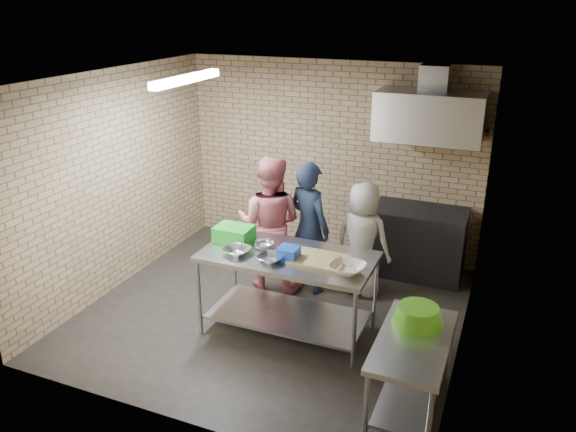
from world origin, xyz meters
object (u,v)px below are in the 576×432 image
at_px(blue_tub, 289,253).
at_px(green_basin, 418,315).
at_px(bottle_red, 436,120).
at_px(green_crate, 234,233).
at_px(stove, 417,242).
at_px(prep_table, 288,293).
at_px(side_counter, 411,375).
at_px(bottle_green, 469,123).
at_px(woman_white, 362,239).
at_px(woman_pink, 270,224).
at_px(man_navy, 309,227).

relative_size(blue_tub, green_basin, 0.44).
bearing_deg(bottle_red, green_crate, -131.10).
distance_m(stove, green_crate, 2.58).
relative_size(prep_table, blue_tub, 9.00).
bearing_deg(stove, blue_tub, -116.07).
relative_size(side_counter, blue_tub, 5.88).
bearing_deg(stove, bottle_green, 28.07).
relative_size(prep_table, side_counter, 1.53).
bearing_deg(side_counter, bottle_red, 97.62).
bearing_deg(blue_tub, green_basin, -17.78).
bearing_deg(bottle_green, green_crate, -136.84).
height_order(bottle_red, bottle_green, bottle_red).
xyz_separation_m(prep_table, bottle_green, (1.50, 2.18, 1.56)).
height_order(side_counter, blue_tub, blue_tub).
height_order(bottle_red, woman_white, bottle_red).
relative_size(prep_table, woman_white, 1.28).
xyz_separation_m(side_counter, blue_tub, (-1.45, 0.71, 0.61)).
distance_m(green_basin, bottle_red, 3.01).
bearing_deg(stove, prep_table, -118.38).
distance_m(green_basin, bottle_green, 2.98).
height_order(green_crate, woman_white, woman_white).
xyz_separation_m(stove, green_basin, (0.43, -2.50, 0.38)).
relative_size(blue_tub, woman_pink, 0.12).
xyz_separation_m(green_basin, bottle_red, (-0.38, 2.74, 1.19)).
bearing_deg(bottle_green, prep_table, -124.49).
bearing_deg(prep_table, stove, 61.62).
bearing_deg(woman_white, blue_tub, 79.75).
height_order(green_basin, bottle_green, bottle_green).
xyz_separation_m(prep_table, man_navy, (-0.13, 1.00, 0.37)).
bearing_deg(green_crate, prep_table, -9.73).
distance_m(bottle_green, woman_white, 1.93).
distance_m(green_crate, woman_white, 1.61).
xyz_separation_m(green_crate, blue_tub, (0.75, -0.22, -0.02)).
bearing_deg(blue_tub, woman_pink, 124.00).
relative_size(stove, bottle_red, 6.67).
bearing_deg(bottle_green, woman_pink, -147.64).
xyz_separation_m(side_counter, green_crate, (-2.20, 0.93, 0.63)).
bearing_deg(bottle_green, green_basin, -90.42).
bearing_deg(blue_tub, prep_table, 116.57).
distance_m(side_counter, green_basin, 0.52).
relative_size(side_counter, man_navy, 0.72).
bearing_deg(side_counter, blue_tub, 153.95).
bearing_deg(prep_table, blue_tub, -63.43).
xyz_separation_m(green_crate, green_basin, (2.18, -0.68, -0.17)).
bearing_deg(woman_pink, bottle_red, -148.85).
xyz_separation_m(man_navy, woman_pink, (-0.46, -0.14, 0.03)).
xyz_separation_m(blue_tub, bottle_green, (1.45, 2.28, 1.03)).
height_order(prep_table, woman_white, woman_white).
distance_m(prep_table, bottle_green, 3.07).
bearing_deg(prep_table, woman_white, 66.02).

